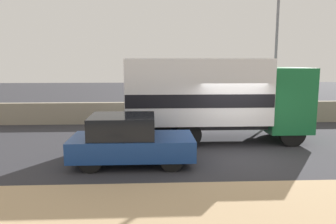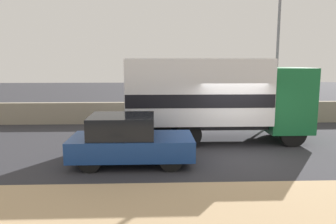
{
  "view_description": "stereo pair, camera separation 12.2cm",
  "coord_description": "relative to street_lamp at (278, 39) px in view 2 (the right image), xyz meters",
  "views": [
    {
      "loc": [
        -3.08,
        -11.11,
        3.31
      ],
      "look_at": [
        -2.48,
        0.69,
        1.47
      ],
      "focal_mm": 35.0,
      "sensor_mm": 36.0,
      "label": 1
    },
    {
      "loc": [
        -2.95,
        -11.11,
        3.31
      ],
      "look_at": [
        -2.48,
        0.69,
        1.47
      ],
      "focal_mm": 35.0,
      "sensor_mm": 36.0,
      "label": 2
    }
  ],
  "objects": [
    {
      "name": "car_hatchback",
      "position": [
        -7.22,
        -6.66,
        -3.67
      ],
      "size": [
        3.92,
        1.87,
        1.6
      ],
      "color": "navy",
      "rests_on": "ground_plane"
    },
    {
      "name": "box_truck",
      "position": [
        -4.0,
        -3.74,
        -2.52
      ],
      "size": [
        7.36,
        2.6,
        3.41
      ],
      "color": "#196B38",
      "rests_on": "ground_plane"
    },
    {
      "name": "stone_wall_backdrop",
      "position": [
        -3.41,
        0.36,
        -3.89
      ],
      "size": [
        60.0,
        0.35,
        1.14
      ],
      "color": "gray",
      "rests_on": "ground_plane"
    },
    {
      "name": "street_lamp",
      "position": [
        0.0,
        0.0,
        0.0
      ],
      "size": [
        0.56,
        0.28,
        7.79
      ],
      "color": "slate",
      "rests_on": "ground_plane"
    },
    {
      "name": "ground_plane",
      "position": [
        -3.41,
        -5.89,
        -4.45
      ],
      "size": [
        80.0,
        80.0,
        0.0
      ],
      "primitive_type": "plane",
      "color": "#2D2D33"
    }
  ]
}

